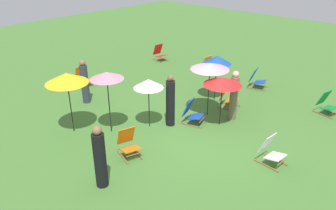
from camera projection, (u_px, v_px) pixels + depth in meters
The scene contains 20 objects.
ground_plane at pixel (195, 130), 10.64m from camera, with size 40.00×40.00×0.00m, color #477A33.
deckchair_0 at pixel (271, 151), 8.88m from camera, with size 0.54×0.80×0.83m.
deckchair_1 at pixel (192, 113), 10.91m from camera, with size 0.66×0.86×0.83m.
deckchair_2 at pixel (209, 66), 15.17m from camera, with size 0.54×0.80×0.83m.
deckchair_3 at pixel (327, 104), 11.55m from camera, with size 0.63×0.85×0.83m.
deckchair_4 at pixel (228, 98), 12.02m from camera, with size 0.67×0.86×0.83m.
deckchair_5 at pixel (160, 53), 17.03m from camera, with size 0.58×0.82×0.83m.
deckchair_6 at pixel (128, 143), 9.22m from camera, with size 0.69×0.87×0.83m.
deckchair_7 at pixel (256, 79), 13.69m from camera, with size 0.64×0.85×0.83m.
deckchair_8 at pixel (83, 77), 13.93m from camera, with size 0.54×0.80×0.83m.
umbrella_0 at pixel (148, 84), 10.21m from camera, with size 0.94×0.94×1.65m.
umbrella_1 at pixel (217, 60), 12.11m from camera, with size 1.07×1.07×1.74m.
umbrella_2 at pixel (210, 66), 10.83m from camera, with size 1.28×1.28×1.89m.
umbrella_3 at pixel (67, 78), 9.79m from camera, with size 1.29×1.29×1.97m.
umbrella_4 at pixel (107, 76), 9.74m from camera, with size 1.01×1.01×2.01m.
umbrella_5 at pixel (223, 81), 10.30m from camera, with size 1.23×1.23×1.68m.
person_0 at pixel (170, 102), 10.61m from camera, with size 0.39×0.39×1.74m.
person_1 at pixel (234, 96), 11.01m from camera, with size 0.33×0.33×1.72m.
person_2 at pixel (85, 82), 12.21m from camera, with size 0.39×0.39×1.66m.
person_3 at pixel (100, 158), 7.85m from camera, with size 0.35×0.35×1.66m.
Camera 1 is at (-7.42, -5.59, 5.33)m, focal length 35.36 mm.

